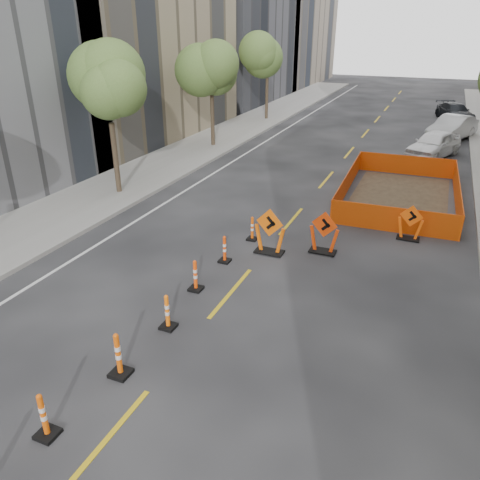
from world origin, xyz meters
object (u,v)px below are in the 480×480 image
at_px(channelizer_2, 118,355).
at_px(channelizer_3, 167,312).
at_px(parked_car_mid, 452,128).
at_px(parked_car_far, 455,112).
at_px(chevron_sign_center, 324,232).
at_px(channelizer_1, 43,415).
at_px(chevron_sign_left, 270,231).
at_px(channelizer_5, 225,249).
at_px(parked_car_near, 434,144).
at_px(channelizer_4, 195,275).
at_px(chevron_sign_right, 410,223).
at_px(channelizer_6, 252,228).

relative_size(channelizer_2, channelizer_3, 1.13).
bearing_deg(parked_car_mid, parked_car_far, 110.38).
relative_size(channelizer_2, chevron_sign_center, 0.74).
relative_size(channelizer_1, chevron_sign_left, 0.63).
bearing_deg(channelizer_5, channelizer_3, -87.09).
xyz_separation_m(channelizer_1, parked_car_near, (5.87, 25.11, 0.26)).
xyz_separation_m(parked_car_mid, parked_car_far, (0.16, 7.89, -0.14)).
bearing_deg(parked_car_mid, chevron_sign_center, -79.03).
xyz_separation_m(channelizer_1, chevron_sign_left, (1.27, 9.19, 0.31)).
distance_m(chevron_sign_left, parked_car_mid, 21.96).
bearing_deg(channelizer_2, chevron_sign_center, 71.20).
xyz_separation_m(channelizer_1, chevron_sign_center, (2.97, 9.96, 0.25)).
height_order(channelizer_4, parked_car_far, parked_car_far).
relative_size(channelizer_2, parked_car_far, 0.25).
bearing_deg(parked_car_far, channelizer_5, -126.35).
distance_m(channelizer_1, chevron_sign_left, 9.28).
distance_m(parked_car_near, parked_car_mid, 5.41).
relative_size(channelizer_3, chevron_sign_right, 0.74).
bearing_deg(chevron_sign_right, channelizer_6, -148.43).
bearing_deg(parked_car_near, parked_car_far, 106.57).
xyz_separation_m(channelizer_2, chevron_sign_center, (2.71, 7.97, 0.20)).
distance_m(parked_car_mid, parked_car_far, 7.89).
distance_m(channelizer_3, chevron_sign_right, 9.83).
height_order(channelizer_2, channelizer_4, channelizer_2).
relative_size(channelizer_5, channelizer_6, 1.03).
distance_m(channelizer_4, channelizer_5, 2.00).
relative_size(parked_car_mid, parked_car_far, 1.07).
distance_m(channelizer_3, chevron_sign_center, 6.54).
height_order(channelizer_1, parked_car_mid, parked_car_mid).
bearing_deg(channelizer_5, channelizer_1, -90.83).
distance_m(channelizer_5, parked_car_far, 31.11).
bearing_deg(chevron_sign_right, parked_car_near, 97.14).
xyz_separation_m(channelizer_2, chevron_sign_left, (1.01, 7.20, 0.26)).
bearing_deg(chevron_sign_left, chevron_sign_center, 31.41).
height_order(channelizer_6, chevron_sign_center, chevron_sign_center).
relative_size(channelizer_3, parked_car_near, 0.22).
distance_m(channelizer_1, chevron_sign_center, 10.40).
relative_size(channelizer_5, chevron_sign_left, 0.57).
xyz_separation_m(channelizer_3, parked_car_mid, (6.49, 26.45, 0.31)).
distance_m(channelizer_5, parked_car_near, 18.07).
bearing_deg(channelizer_4, parked_car_mid, 74.62).
relative_size(channelizer_5, parked_car_near, 0.21).
relative_size(channelizer_1, parked_car_near, 0.23).
bearing_deg(chevron_sign_center, channelizer_3, -104.95).
bearing_deg(chevron_sign_right, chevron_sign_left, -136.58).
relative_size(channelizer_3, parked_car_far, 0.22).
xyz_separation_m(channelizer_3, chevron_sign_right, (5.30, 8.27, 0.18)).
relative_size(channelizer_4, parked_car_far, 0.22).
relative_size(channelizer_1, channelizer_2, 0.92).
distance_m(channelizer_5, chevron_sign_left, 1.71).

